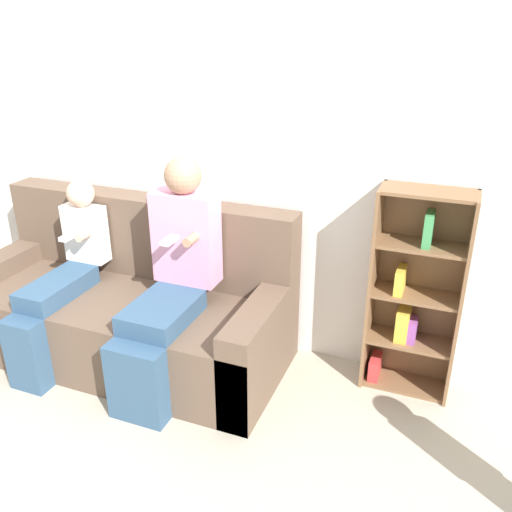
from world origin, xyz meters
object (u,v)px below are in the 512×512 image
at_px(adult_seated, 170,277).
at_px(child_seated, 60,279).
at_px(bookshelf, 414,295).
at_px(couch, 129,308).

height_order(adult_seated, child_seated, adult_seated).
height_order(child_seated, bookshelf, bookshelf).
bearing_deg(child_seated, adult_seated, 4.22).
distance_m(adult_seated, bookshelf, 1.34).
height_order(couch, bookshelf, bookshelf).
bearing_deg(adult_seated, bookshelf, 19.13).
bearing_deg(couch, bookshelf, 10.69).
bearing_deg(bookshelf, child_seated, -166.12).
xyz_separation_m(child_seated, bookshelf, (1.99, 0.49, 0.03)).
relative_size(couch, bookshelf, 1.67).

